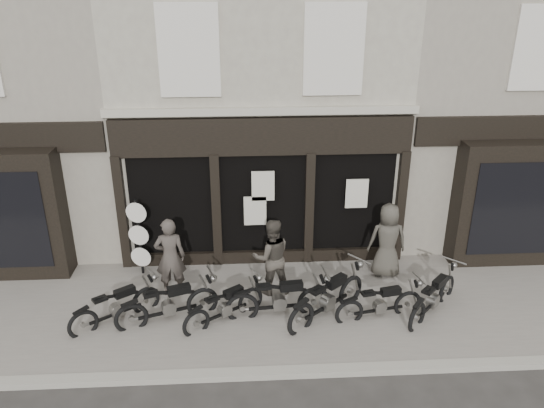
{
  "coord_description": "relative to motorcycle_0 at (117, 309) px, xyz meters",
  "views": [
    {
      "loc": [
        -0.46,
        -9.1,
        6.87
      ],
      "look_at": [
        0.15,
        1.6,
        2.29
      ],
      "focal_mm": 35.0,
      "sensor_mm": 36.0,
      "label": 1
    }
  ],
  "objects": [
    {
      "name": "ground_plane",
      "position": [
        3.22,
        -0.53,
        -0.39
      ],
      "size": [
        90.0,
        90.0,
        0.0
      ],
      "primitive_type": "plane",
      "color": "#2D2B28",
      "rests_on": "ground"
    },
    {
      "name": "pavement",
      "position": [
        3.22,
        0.37,
        -0.33
      ],
      "size": [
        30.0,
        4.2,
        0.12
      ],
      "primitive_type": "cube",
      "color": "slate",
      "rests_on": "ground_plane"
    },
    {
      "name": "kerb",
      "position": [
        3.22,
        -1.78,
        -0.33
      ],
      "size": [
        30.0,
        0.25,
        0.13
      ],
      "primitive_type": "cube",
      "color": "#9A9589",
      "rests_on": "ground_plane"
    },
    {
      "name": "central_building",
      "position": [
        3.22,
        5.42,
        3.69
      ],
      "size": [
        7.3,
        6.22,
        8.34
      ],
      "color": "#B0AB97",
      "rests_on": "ground"
    },
    {
      "name": "neighbour_left",
      "position": [
        -3.13,
        5.36,
        3.65
      ],
      "size": [
        5.6,
        6.73,
        8.34
      ],
      "color": "gray",
      "rests_on": "ground"
    },
    {
      "name": "neighbour_right",
      "position": [
        9.57,
        5.36,
        3.65
      ],
      "size": [
        5.6,
        6.73,
        8.34
      ],
      "color": "gray",
      "rests_on": "ground"
    },
    {
      "name": "motorcycle_0",
      "position": [
        0.0,
        0.0,
        0.0
      ],
      "size": [
        1.79,
        1.41,
        0.99
      ],
      "rotation": [
        0.0,
        0.0,
        0.62
      ],
      "color": "black",
      "rests_on": "ground"
    },
    {
      "name": "motorcycle_1",
      "position": [
        1.11,
        -0.04,
        0.03
      ],
      "size": [
        2.14,
        1.06,
        1.07
      ],
      "rotation": [
        0.0,
        0.0,
        0.35
      ],
      "color": "black",
      "rests_on": "ground"
    },
    {
      "name": "motorcycle_2",
      "position": [
        2.31,
        -0.11,
        -0.01
      ],
      "size": [
        1.76,
        1.35,
        0.96
      ],
      "rotation": [
        0.0,
        0.0,
        0.6
      ],
      "color": "black",
      "rests_on": "ground"
    },
    {
      "name": "motorcycle_3",
      "position": [
        3.48,
        0.01,
        0.04
      ],
      "size": [
        2.29,
        0.63,
        1.1
      ],
      "rotation": [
        0.0,
        0.0,
        0.09
      ],
      "color": "black",
      "rests_on": "ground"
    },
    {
      "name": "motorcycle_4",
      "position": [
        4.52,
        -0.04,
        0.05
      ],
      "size": [
        1.96,
        1.72,
        1.13
      ],
      "rotation": [
        0.0,
        0.0,
        0.69
      ],
      "color": "black",
      "rests_on": "ground"
    },
    {
      "name": "motorcycle_5",
      "position": [
        5.63,
        -0.18,
        -0.01
      ],
      "size": [
        1.98,
        0.69,
        0.96
      ],
      "rotation": [
        0.0,
        0.0,
        0.2
      ],
      "color": "black",
      "rests_on": "ground"
    },
    {
      "name": "motorcycle_6",
      "position": [
        6.84,
        -0.05,
        0.01
      ],
      "size": [
        1.65,
        1.69,
        1.02
      ],
      "rotation": [
        0.0,
        0.0,
        0.8
      ],
      "color": "black",
      "rests_on": "ground"
    },
    {
      "name": "man_left",
      "position": [
        1.07,
        0.99,
        0.68
      ],
      "size": [
        0.73,
        0.51,
        1.89
      ],
      "primitive_type": "imported",
      "rotation": [
        0.0,
        0.0,
        3.23
      ],
      "color": "#413B36",
      "rests_on": "pavement"
    },
    {
      "name": "man_centre",
      "position": [
        3.35,
        0.93,
        0.64
      ],
      "size": [
        0.98,
        0.81,
        1.83
      ],
      "primitive_type": "imported",
      "rotation": [
        0.0,
        0.0,
        3.29
      ],
      "color": "#413B34",
      "rests_on": "pavement"
    },
    {
      "name": "man_right",
      "position": [
        6.19,
        1.56,
        0.66
      ],
      "size": [
        0.95,
        0.65,
        1.86
      ],
      "primitive_type": "imported",
      "rotation": [
        0.0,
        0.0,
        3.08
      ],
      "color": "#413D36",
      "rests_on": "pavement"
    },
    {
      "name": "advert_sign_post",
      "position": [
        0.21,
        1.93,
        0.63
      ],
      "size": [
        0.51,
        0.33,
        2.1
      ],
      "rotation": [
        0.0,
        0.0,
        -0.22
      ],
      "color": "black",
      "rests_on": "ground"
    }
  ]
}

